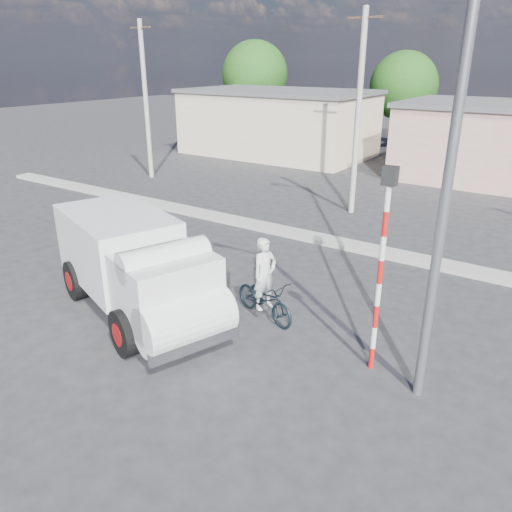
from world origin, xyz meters
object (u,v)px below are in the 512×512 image
Objects in this scene: truck at (137,266)px; bicycle at (265,299)px; cyclist at (265,285)px; traffic_pole at (382,256)px; streetlight at (444,139)px.

bicycle is (2.73, 1.66, -0.82)m from truck.
traffic_pole reaches higher than cyclist.
streetlight is (4.04, -0.86, 4.42)m from bicycle.
truck is 3.08× the size of bicycle.
streetlight is (0.94, -0.30, 2.37)m from traffic_pole.
cyclist is 5.78m from streetlight.
bicycle is 0.47× the size of traffic_pole.
cyclist is (2.73, 1.66, -0.44)m from truck.
bicycle is 0.23× the size of streetlight.
streetlight is at bearing -17.73° from traffic_pole.
streetlight reaches higher than traffic_pole.
traffic_pole is 2.56m from streetlight.
truck is at bearing -169.33° from traffic_pole.
bicycle is 0.39m from cyclist.
cyclist is (0.00, 0.00, 0.39)m from bicycle.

